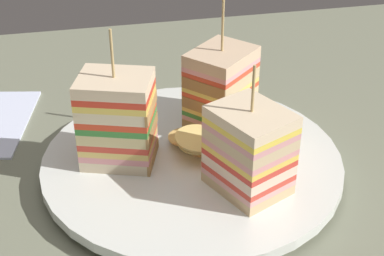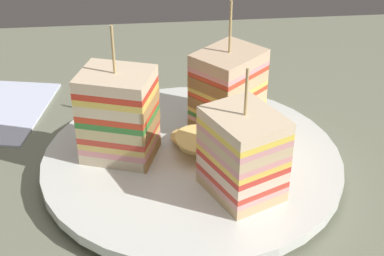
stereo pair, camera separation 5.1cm
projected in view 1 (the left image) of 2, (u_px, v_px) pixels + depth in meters
The scene contains 6 objects.
ground_plane at pixel (192, 179), 53.85cm from camera, with size 116.40×74.93×1.80cm, color gray.
plate at pixel (192, 162), 52.84cm from camera, with size 27.10×27.10×1.70cm.
sandwich_wedge_0 at pixel (249, 150), 46.74cm from camera, with size 7.14×7.71×11.25cm.
sandwich_wedge_1 at pixel (221, 88), 55.41cm from camera, with size 7.81×7.71×12.68cm.
sandwich_wedge_2 at pixel (118, 120), 50.02cm from camera, with size 7.42×6.61×12.42cm.
chip_pile at pixel (199, 140), 52.85cm from camera, with size 7.34×6.89×2.28cm.
Camera 1 is at (-9.32, -42.32, 31.42)cm, focal length 54.17 mm.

